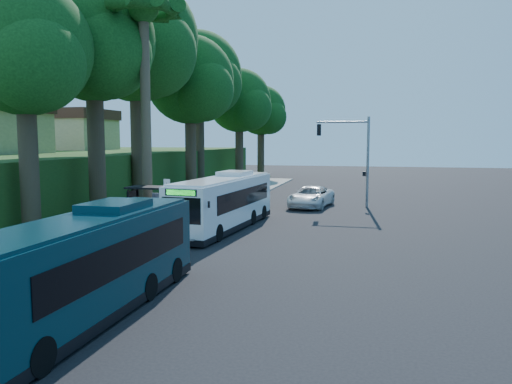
% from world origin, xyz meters
% --- Properties ---
extents(ground, '(140.00, 140.00, 0.00)m').
position_xyz_m(ground, '(0.00, 0.00, 0.00)').
color(ground, black).
rests_on(ground, ground).
extents(sidewalk, '(4.50, 70.00, 0.12)m').
position_xyz_m(sidewalk, '(-7.30, 0.00, 0.06)').
color(sidewalk, gray).
rests_on(sidewalk, ground).
extents(red_curb, '(0.25, 30.00, 0.13)m').
position_xyz_m(red_curb, '(-5.00, -4.00, 0.07)').
color(red_curb, maroon).
rests_on(red_curb, ground).
extents(grass_verge, '(8.00, 70.00, 0.06)m').
position_xyz_m(grass_verge, '(-13.00, 5.00, 0.03)').
color(grass_verge, '#234719').
rests_on(grass_verge, ground).
extents(bus_shelter, '(3.20, 1.51, 2.55)m').
position_xyz_m(bus_shelter, '(-7.26, -2.86, 1.81)').
color(bus_shelter, black).
rests_on(bus_shelter, ground).
extents(stop_sign_pole, '(0.35, 0.06, 3.17)m').
position_xyz_m(stop_sign_pole, '(-5.40, -5.00, 2.08)').
color(stop_sign_pole, gray).
rests_on(stop_sign_pole, ground).
extents(traffic_signal_pole, '(4.10, 0.30, 7.00)m').
position_xyz_m(traffic_signal_pole, '(3.78, 10.00, 4.42)').
color(traffic_signal_pole, gray).
rests_on(traffic_signal_pole, ground).
extents(palm_tree, '(4.20, 4.20, 14.40)m').
position_xyz_m(palm_tree, '(-8.20, -1.50, 12.38)').
color(palm_tree, '#4C3F2D').
rests_on(palm_tree, ground).
extents(hillside_backdrop, '(24.00, 60.00, 8.80)m').
position_xyz_m(hillside_backdrop, '(-26.30, 15.10, 2.44)').
color(hillside_backdrop, '#234719').
rests_on(hillside_backdrop, ground).
extents(tree_0, '(8.40, 8.00, 15.70)m').
position_xyz_m(tree_0, '(-12.40, -0.02, 11.20)').
color(tree_0, '#382B1E').
rests_on(tree_0, ground).
extents(tree_1, '(10.50, 10.00, 18.26)m').
position_xyz_m(tree_1, '(-13.37, 7.98, 12.73)').
color(tree_1, '#382B1E').
rests_on(tree_1, ground).
extents(tree_2, '(8.82, 8.40, 15.12)m').
position_xyz_m(tree_2, '(-11.89, 15.98, 10.48)').
color(tree_2, '#382B1E').
rests_on(tree_2, ground).
extents(tree_3, '(10.08, 9.60, 17.28)m').
position_xyz_m(tree_3, '(-13.88, 23.98, 11.98)').
color(tree_3, '#382B1E').
rests_on(tree_3, ground).
extents(tree_4, '(8.40, 8.00, 14.14)m').
position_xyz_m(tree_4, '(-11.40, 31.98, 9.73)').
color(tree_4, '#382B1E').
rests_on(tree_4, ground).
extents(tree_5, '(7.35, 7.00, 12.86)m').
position_xyz_m(tree_5, '(-10.41, 39.99, 8.96)').
color(tree_5, '#382B1E').
rests_on(tree_5, ground).
extents(tree_6, '(7.56, 7.20, 13.74)m').
position_xyz_m(tree_6, '(-12.91, -6.01, 9.71)').
color(tree_6, '#382B1E').
rests_on(tree_6, ground).
extents(white_bus, '(3.31, 11.28, 3.31)m').
position_xyz_m(white_bus, '(-3.26, -1.56, 1.62)').
color(white_bus, white).
rests_on(white_bus, ground).
extents(teal_bus, '(2.43, 10.95, 3.26)m').
position_xyz_m(teal_bus, '(-2.90, -16.67, 1.59)').
color(teal_bus, '#092B35').
rests_on(teal_bus, ground).
extents(pickup, '(3.43, 6.10, 1.61)m').
position_xyz_m(pickup, '(0.55, 9.11, 0.80)').
color(pickup, silver).
rests_on(pickup, ground).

